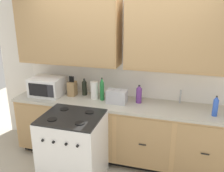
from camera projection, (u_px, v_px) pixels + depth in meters
The scene contains 13 objects.
ground_plane at pixel (114, 169), 3.50m from camera, with size 8.00×8.00×0.00m, color #B2A893.
wall_unit at pixel (124, 48), 3.42m from camera, with size 4.35×0.40×2.54m.
counter_run at pixel (120, 130), 3.62m from camera, with size 3.18×0.64×0.92m.
stove_range at pixel (73, 149), 3.17m from camera, with size 0.76×0.68×0.95m.
microwave at pixel (47, 86), 3.73m from camera, with size 0.48×0.37×0.28m.
toaster at pixel (117, 96), 3.44m from camera, with size 0.28×0.18×0.19m.
knife_block at pixel (72, 88), 3.72m from camera, with size 0.11×0.14×0.31m.
sink_faucet at pixel (180, 97), 3.42m from camera, with size 0.02×0.02×0.20m, color #B2B5BA.
paper_towel_roll at pixel (95, 90), 3.60m from camera, with size 0.12×0.12×0.26m, color white.
bottle_blue at pixel (216, 106), 3.02m from camera, with size 0.07×0.07×0.27m.
bottle_dark at pixel (84, 87), 3.74m from camera, with size 0.07×0.07×0.26m.
bottle_violet at pixel (139, 94), 3.44m from camera, with size 0.08×0.08×0.26m.
bottle_green at pixel (102, 89), 3.52m from camera, with size 0.06×0.06×0.34m.
Camera 1 is at (0.77, -2.83, 2.25)m, focal length 38.84 mm.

